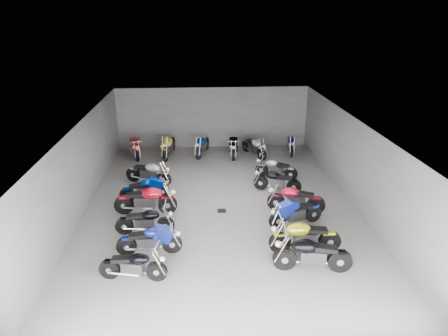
{
  "coord_description": "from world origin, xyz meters",
  "views": [
    {
      "loc": [
        -0.81,
        -13.56,
        6.88
      ],
      "look_at": [
        0.2,
        1.27,
        1.0
      ],
      "focal_mm": 32.0,
      "sensor_mm": 36.0,
      "label": 1
    }
  ],
  "objects_px": {
    "motorcycle_back_d": "(233,146)",
    "motorcycle_back_f": "(291,144)",
    "motorcycle_back_a": "(135,146)",
    "motorcycle_left_f": "(149,173)",
    "motorcycle_right_a": "(312,254)",
    "motorcycle_left_e": "(145,189)",
    "motorcycle_left_a": "(134,265)",
    "motorcycle_left_c": "(146,221)",
    "drain_grate": "(222,211)",
    "motorcycle_back_b": "(169,145)",
    "motorcycle_right_b": "(304,236)",
    "motorcycle_back_e": "(254,146)",
    "motorcycle_left_b": "(150,240)",
    "motorcycle_left_d": "(146,200)",
    "motorcycle_right_c": "(295,213)",
    "motorcycle_right_e": "(277,181)",
    "motorcycle_back_c": "(202,145)",
    "motorcycle_right_d": "(295,199)",
    "motorcycle_right_f": "(276,168)"
  },
  "relations": [
    {
      "from": "motorcycle_right_b",
      "to": "motorcycle_right_c",
      "type": "bearing_deg",
      "value": -2.78
    },
    {
      "from": "motorcycle_left_b",
      "to": "motorcycle_right_c",
      "type": "height_order",
      "value": "motorcycle_right_c"
    },
    {
      "from": "motorcycle_right_a",
      "to": "motorcycle_left_c",
      "type": "bearing_deg",
      "value": 72.0
    },
    {
      "from": "drain_grate",
      "to": "motorcycle_left_b",
      "type": "relative_size",
      "value": 0.16
    },
    {
      "from": "motorcycle_back_c",
      "to": "motorcycle_right_f",
      "type": "bearing_deg",
      "value": 149.91
    },
    {
      "from": "motorcycle_right_a",
      "to": "motorcycle_back_f",
      "type": "distance_m",
      "value": 10.18
    },
    {
      "from": "motorcycle_left_f",
      "to": "motorcycle_back_c",
      "type": "height_order",
      "value": "motorcycle_back_c"
    },
    {
      "from": "motorcycle_left_e",
      "to": "motorcycle_right_b",
      "type": "relative_size",
      "value": 0.87
    },
    {
      "from": "motorcycle_right_b",
      "to": "motorcycle_back_e",
      "type": "distance_m",
      "value": 8.67
    },
    {
      "from": "motorcycle_left_b",
      "to": "motorcycle_left_e",
      "type": "relative_size",
      "value": 1.03
    },
    {
      "from": "motorcycle_left_e",
      "to": "motorcycle_back_e",
      "type": "distance_m",
      "value": 6.82
    },
    {
      "from": "motorcycle_back_f",
      "to": "motorcycle_left_a",
      "type": "bearing_deg",
      "value": 66.43
    },
    {
      "from": "motorcycle_right_d",
      "to": "motorcycle_back_d",
      "type": "relative_size",
      "value": 0.94
    },
    {
      "from": "motorcycle_right_c",
      "to": "motorcycle_right_f",
      "type": "xyz_separation_m",
      "value": [
        0.13,
        4.16,
        -0.02
      ]
    },
    {
      "from": "motorcycle_left_d",
      "to": "motorcycle_left_a",
      "type": "bearing_deg",
      "value": 4.16
    },
    {
      "from": "motorcycle_left_b",
      "to": "motorcycle_back_b",
      "type": "relative_size",
      "value": 0.84
    },
    {
      "from": "motorcycle_back_e",
      "to": "motorcycle_right_a",
      "type": "bearing_deg",
      "value": 68.23
    },
    {
      "from": "motorcycle_right_c",
      "to": "motorcycle_back_b",
      "type": "xyz_separation_m",
      "value": [
        -4.73,
        7.37,
        0.09
      ]
    },
    {
      "from": "motorcycle_right_c",
      "to": "motorcycle_right_d",
      "type": "bearing_deg",
      "value": -30.39
    },
    {
      "from": "motorcycle_left_a",
      "to": "motorcycle_left_f",
      "type": "distance_m",
      "value": 6.53
    },
    {
      "from": "motorcycle_left_a",
      "to": "motorcycle_back_c",
      "type": "bearing_deg",
      "value": 177.26
    },
    {
      "from": "motorcycle_left_a",
      "to": "motorcycle_left_b",
      "type": "relative_size",
      "value": 0.96
    },
    {
      "from": "motorcycle_left_e",
      "to": "motorcycle_back_d",
      "type": "bearing_deg",
      "value": 131.26
    },
    {
      "from": "motorcycle_right_c",
      "to": "motorcycle_back_c",
      "type": "distance_m",
      "value": 8.05
    },
    {
      "from": "motorcycle_right_e",
      "to": "motorcycle_back_e",
      "type": "bearing_deg",
      "value": 24.88
    },
    {
      "from": "motorcycle_back_c",
      "to": "motorcycle_back_f",
      "type": "distance_m",
      "value": 4.6
    },
    {
      "from": "motorcycle_back_a",
      "to": "motorcycle_left_f",
      "type": "bearing_deg",
      "value": 91.35
    },
    {
      "from": "motorcycle_left_d",
      "to": "motorcycle_right_c",
      "type": "distance_m",
      "value": 5.29
    },
    {
      "from": "motorcycle_left_b",
      "to": "motorcycle_back_d",
      "type": "height_order",
      "value": "motorcycle_back_d"
    },
    {
      "from": "motorcycle_left_a",
      "to": "motorcycle_left_d",
      "type": "height_order",
      "value": "motorcycle_left_d"
    },
    {
      "from": "motorcycle_left_b",
      "to": "motorcycle_right_d",
      "type": "bearing_deg",
      "value": 114.58
    },
    {
      "from": "motorcycle_back_d",
      "to": "motorcycle_back_f",
      "type": "xyz_separation_m",
      "value": [
        3.03,
        0.27,
        -0.06
      ]
    },
    {
      "from": "motorcycle_right_d",
      "to": "motorcycle_back_c",
      "type": "bearing_deg",
      "value": 41.16
    },
    {
      "from": "drain_grate",
      "to": "motorcycle_left_c",
      "type": "distance_m",
      "value": 2.99
    },
    {
      "from": "motorcycle_back_f",
      "to": "motorcycle_left_d",
      "type": "bearing_deg",
      "value": 52.73
    },
    {
      "from": "motorcycle_right_a",
      "to": "motorcycle_right_d",
      "type": "bearing_deg",
      "value": 1.41
    },
    {
      "from": "motorcycle_left_e",
      "to": "motorcycle_back_f",
      "type": "xyz_separation_m",
      "value": [
        6.88,
        5.16,
        0.01
      ]
    },
    {
      "from": "motorcycle_right_e",
      "to": "motorcycle_left_d",
      "type": "bearing_deg",
      "value": 127.76
    },
    {
      "from": "drain_grate",
      "to": "motorcycle_back_b",
      "type": "xyz_separation_m",
      "value": [
        -2.3,
        6.17,
        0.56
      ]
    },
    {
      "from": "motorcycle_back_d",
      "to": "motorcycle_left_b",
      "type": "bearing_deg",
      "value": 74.22
    },
    {
      "from": "motorcycle_left_a",
      "to": "motorcycle_right_e",
      "type": "xyz_separation_m",
      "value": [
        4.97,
        5.4,
        0.01
      ]
    },
    {
      "from": "motorcycle_back_b",
      "to": "motorcycle_back_c",
      "type": "distance_m",
      "value": 1.7
    },
    {
      "from": "motorcycle_right_c",
      "to": "motorcycle_right_d",
      "type": "distance_m",
      "value": 1.04
    },
    {
      "from": "motorcycle_left_f",
      "to": "motorcycle_back_f",
      "type": "xyz_separation_m",
      "value": [
        6.91,
        3.58,
        -0.04
      ]
    },
    {
      "from": "motorcycle_left_b",
      "to": "motorcycle_left_e",
      "type": "bearing_deg",
      "value": -172.69
    },
    {
      "from": "motorcycle_back_f",
      "to": "motorcycle_right_e",
      "type": "bearing_deg",
      "value": 80.23
    },
    {
      "from": "motorcycle_right_e",
      "to": "motorcycle_back_e",
      "type": "height_order",
      "value": "motorcycle_back_e"
    },
    {
      "from": "motorcycle_left_b",
      "to": "motorcycle_back_a",
      "type": "relative_size",
      "value": 0.91
    },
    {
      "from": "motorcycle_left_a",
      "to": "motorcycle_left_c",
      "type": "distance_m",
      "value": 2.42
    },
    {
      "from": "motorcycle_right_c",
      "to": "motorcycle_left_c",
      "type": "bearing_deg",
      "value": 76.03
    }
  ]
}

